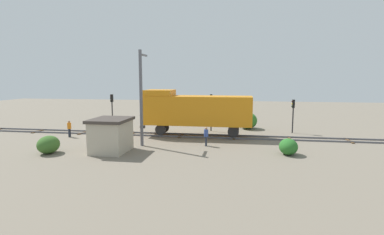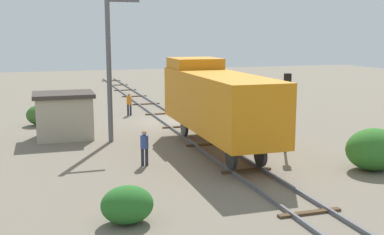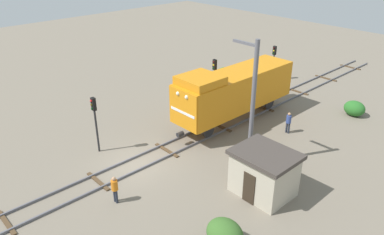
# 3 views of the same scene
# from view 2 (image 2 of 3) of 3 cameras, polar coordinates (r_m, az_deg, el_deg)

# --- Properties ---
(ground_plane) EXTENTS (97.98, 97.98, 0.00)m
(ground_plane) POSITION_cam_2_polar(r_m,az_deg,el_deg) (34.67, -2.66, -0.33)
(ground_plane) COLOR #756B5B
(railway_track) EXTENTS (2.40, 65.32, 0.16)m
(railway_track) POSITION_cam_2_polar(r_m,az_deg,el_deg) (34.66, -2.66, -0.22)
(railway_track) COLOR #595960
(railway_track) RESTS_ON ground
(locomotive) EXTENTS (2.90, 11.60, 4.60)m
(locomotive) POSITION_cam_2_polar(r_m,az_deg,el_deg) (25.17, 2.90, 2.13)
(locomotive) COLOR orange
(locomotive) RESTS_ON railway_track
(traffic_signal_near) EXTENTS (0.32, 0.34, 4.07)m
(traffic_signal_near) POSITION_cam_2_polar(r_m,az_deg,el_deg) (35.96, 1.93, 4.61)
(traffic_signal_near) COLOR #262628
(traffic_signal_near) RESTS_ON ground
(traffic_signal_mid) EXTENTS (0.32, 0.34, 4.17)m
(traffic_signal_mid) POSITION_cam_2_polar(r_m,az_deg,el_deg) (25.36, 11.18, 2.29)
(traffic_signal_mid) COLOR #262628
(traffic_signal_mid) RESTS_ON ground
(worker_near_track) EXTENTS (0.38, 0.38, 1.70)m
(worker_near_track) POSITION_cam_2_polar(r_m,az_deg,el_deg) (36.85, -7.46, 1.78)
(worker_near_track) COLOR #262B38
(worker_near_track) RESTS_ON ground
(worker_by_signal) EXTENTS (0.38, 0.38, 1.70)m
(worker_by_signal) POSITION_cam_2_polar(r_m,az_deg,el_deg) (22.80, -5.66, -3.28)
(worker_by_signal) COLOR #262B38
(worker_by_signal) RESTS_ON ground
(catenary_mast) EXTENTS (1.94, 0.28, 8.39)m
(catenary_mast) POSITION_cam_2_polar(r_m,az_deg,el_deg) (27.69, -9.71, 6.19)
(catenary_mast) COLOR #595960
(catenary_mast) RESTS_ON ground
(relay_hut) EXTENTS (3.50, 2.90, 2.74)m
(relay_hut) POSITION_cam_2_polar(r_m,az_deg,el_deg) (29.55, -14.92, 0.27)
(relay_hut) COLOR #B2A893
(relay_hut) RESTS_ON ground
(bush_near) EXTENTS (1.75, 1.43, 1.27)m
(bush_near) POSITION_cam_2_polar(r_m,az_deg,el_deg) (16.22, -7.69, -10.22)
(bush_near) COLOR #286826
(bush_near) RESTS_ON ground
(bush_mid) EXTENTS (2.67, 2.18, 1.94)m
(bush_mid) POSITION_cam_2_polar(r_m,az_deg,el_deg) (23.52, 20.77, -3.55)
(bush_mid) COLOR #2F6E26
(bush_mid) RESTS_ON ground
(bush_far) EXTENTS (1.95, 1.60, 1.42)m
(bush_far) POSITION_cam_2_polar(r_m,az_deg,el_deg) (34.29, -17.45, 0.30)
(bush_far) COLOR #376126
(bush_far) RESTS_ON ground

